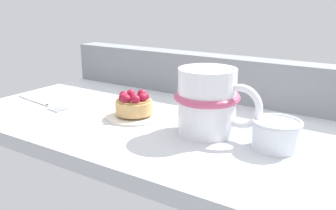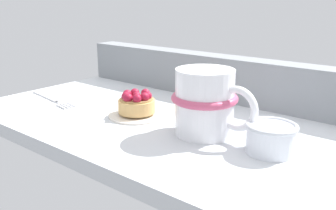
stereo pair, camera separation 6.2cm
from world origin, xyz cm
name	(u,v)px [view 1 (the left image)]	position (x,y,z in cm)	size (l,w,h in cm)	color
ground_plane	(159,123)	(0.00, 0.00, -1.24)	(70.79, 40.80, 2.49)	silver
window_rail_back	(205,75)	(0.00, 17.72, 4.51)	(69.38, 5.35, 9.02)	gray
dessert_plate	(134,115)	(-3.74, -2.50, 0.35)	(10.32, 10.32, 0.75)	silver
raspberry_tart	(134,104)	(-3.77, -2.52, 2.49)	(6.65, 6.65, 3.96)	tan
coffee_mug	(208,101)	(10.93, -2.22, 5.30)	(14.29, 10.42, 10.44)	white
dessert_fork	(41,102)	(-24.93, -6.14, 0.30)	(16.53, 3.99, 0.60)	silver
sugar_bowl	(276,133)	(21.98, -2.46, 2.27)	(7.25, 7.25, 4.25)	silver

